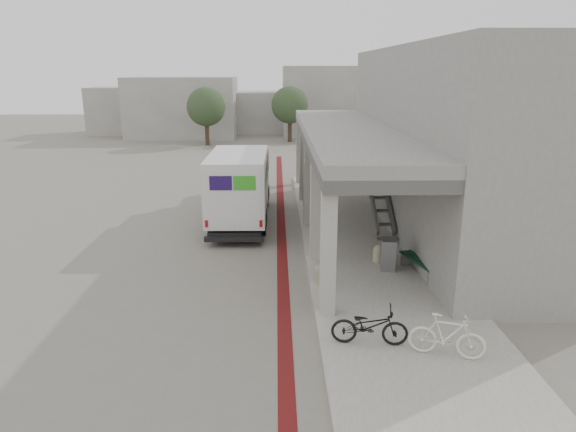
{
  "coord_description": "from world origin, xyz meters",
  "views": [
    {
      "loc": [
        0.83,
        -15.49,
        6.13
      ],
      "look_at": [
        1.19,
        0.39,
        1.6
      ],
      "focal_mm": 32.0,
      "sensor_mm": 36.0,
      "label": 1
    }
  ],
  "objects_px": {
    "bicycle_black": "(370,326)",
    "bicycle_cream": "(447,336)",
    "utility_cabinet": "(388,254)",
    "bench": "(420,264)",
    "fedex_truck": "(240,184)"
  },
  "relations": [
    {
      "from": "bench",
      "to": "utility_cabinet",
      "type": "bearing_deg",
      "value": 136.55
    },
    {
      "from": "utility_cabinet",
      "to": "bicycle_cream",
      "type": "xyz_separation_m",
      "value": [
        0.19,
        -5.13,
        0.01
      ]
    },
    {
      "from": "utility_cabinet",
      "to": "bicycle_black",
      "type": "distance_m",
      "value": 4.77
    },
    {
      "from": "fedex_truck",
      "to": "bench",
      "type": "bearing_deg",
      "value": -46.43
    },
    {
      "from": "bench",
      "to": "bicycle_black",
      "type": "height_order",
      "value": "bicycle_black"
    },
    {
      "from": "utility_cabinet",
      "to": "fedex_truck",
      "type": "bearing_deg",
      "value": 140.11
    },
    {
      "from": "utility_cabinet",
      "to": "bicycle_black",
      "type": "xyz_separation_m",
      "value": [
        -1.39,
        -4.57,
        -0.03
      ]
    },
    {
      "from": "bench",
      "to": "bicycle_black",
      "type": "relative_size",
      "value": 1.12
    },
    {
      "from": "bicycle_cream",
      "to": "bicycle_black",
      "type": "bearing_deg",
      "value": 88.83
    },
    {
      "from": "bicycle_black",
      "to": "bench",
      "type": "bearing_deg",
      "value": -21.89
    },
    {
      "from": "bicycle_cream",
      "to": "utility_cabinet",
      "type": "bearing_deg",
      "value": 20.62
    },
    {
      "from": "bicycle_black",
      "to": "bicycle_cream",
      "type": "height_order",
      "value": "bicycle_cream"
    },
    {
      "from": "bench",
      "to": "bicycle_black",
      "type": "distance_m",
      "value": 4.68
    },
    {
      "from": "fedex_truck",
      "to": "utility_cabinet",
      "type": "bearing_deg",
      "value": -48.78
    },
    {
      "from": "fedex_truck",
      "to": "bench",
      "type": "xyz_separation_m",
      "value": [
        5.86,
        -6.27,
        -1.15
      ]
    }
  ]
}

